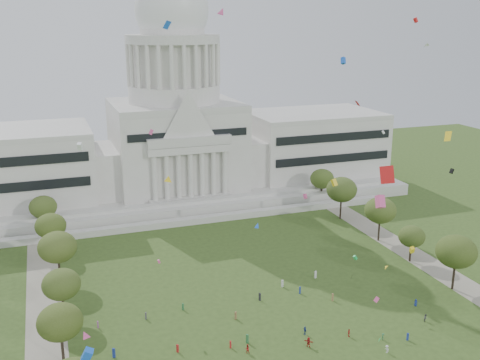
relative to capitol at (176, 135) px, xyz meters
name	(u,v)px	position (x,y,z in m)	size (l,w,h in m)	color
capitol	(176,135)	(0.00, 0.00, 0.00)	(160.00, 64.50, 91.30)	beige
path_left	(46,331)	(-48.00, -83.59, -22.28)	(8.00, 160.00, 0.04)	gray
path_right	(432,266)	(48.00, -83.59, -22.28)	(8.00, 160.00, 0.04)	gray
row_tree_l_2	(60,322)	(-45.04, -96.29, -13.79)	(8.42, 8.42, 11.97)	black
row_tree_r_2	(456,252)	(44.17, -96.15, -12.64)	(9.55, 9.55, 13.58)	black
row_tree_l_3	(61,284)	(-44.09, -79.67, -14.09)	(8.12, 8.12, 11.55)	black
row_tree_r_3	(412,236)	(44.40, -79.10, -15.21)	(7.01, 7.01, 9.98)	black
row_tree_l_4	(57,247)	(-44.08, -61.17, -12.90)	(9.29, 9.29, 13.21)	black
row_tree_r_4	(380,210)	(44.76, -63.55, -13.01)	(9.19, 9.19, 13.06)	black
row_tree_l_5	(51,226)	(-45.22, -42.58, -13.88)	(8.33, 8.33, 11.85)	black
row_tree_r_5	(342,190)	(43.49, -43.40, -12.37)	(9.82, 9.82, 13.96)	black
row_tree_l_6	(43,207)	(-46.87, -24.45, -14.02)	(8.19, 8.19, 11.64)	black
row_tree_r_6	(322,179)	(45.96, -25.46, -13.79)	(8.42, 8.42, 11.97)	black
person_0	(416,303)	(30.76, -100.19, -21.45)	(0.83, 0.54, 1.69)	navy
person_2	(426,318)	(28.54, -106.58, -21.43)	(0.84, 0.52, 1.74)	#4C4C51
person_3	(387,349)	(14.01, -113.88, -21.49)	(1.04, 0.54, 1.61)	silver
person_4	(305,330)	(2.00, -102.55, -21.40)	(1.05, 0.57, 1.78)	navy
person_5	(309,342)	(0.68, -106.90, -21.28)	(1.88, 0.74, 2.02)	#B21E1E
person_8	(247,349)	(-11.46, -104.89, -21.37)	(0.90, 0.56, 1.86)	#B21E1E
person_9	(383,337)	(15.87, -109.72, -21.56)	(0.95, 0.49, 1.47)	#33723F
person_10	(349,333)	(10.03, -106.38, -21.44)	(1.01, 0.55, 1.72)	#B21E1E
distant_crowd	(226,332)	(-13.34, -97.79, -21.42)	(62.97, 39.93, 1.94)	silver
kite_swarm	(310,205)	(1.36, -104.03, 6.20)	(90.90, 103.35, 60.93)	white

